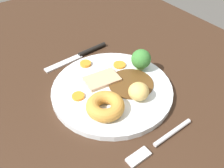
% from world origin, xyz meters
% --- Properties ---
extents(dining_table, '(1.20, 0.84, 0.04)m').
position_xyz_m(dining_table, '(0.00, 0.00, 0.02)').
color(dining_table, '#382316').
rests_on(dining_table, ground).
extents(dinner_plate, '(0.27, 0.27, 0.01)m').
position_xyz_m(dinner_plate, '(-0.03, 0.03, 0.04)').
color(dinner_plate, white).
rests_on(dinner_plate, dining_table).
extents(gravy_pool, '(0.10, 0.10, 0.00)m').
position_xyz_m(gravy_pool, '(-0.05, -0.02, 0.05)').
color(gravy_pool, '#563819').
rests_on(gravy_pool, dinner_plate).
extents(meat_slice_main, '(0.06, 0.08, 0.01)m').
position_xyz_m(meat_slice_main, '(0.00, 0.03, 0.05)').
color(meat_slice_main, tan).
rests_on(meat_slice_main, dinner_plate).
extents(yorkshire_pudding, '(0.08, 0.08, 0.03)m').
position_xyz_m(yorkshire_pudding, '(-0.08, 0.08, 0.06)').
color(yorkshire_pudding, '#C68938').
rests_on(yorkshire_pudding, dinner_plate).
extents(roast_potato_left, '(0.05, 0.05, 0.04)m').
position_xyz_m(roast_potato_left, '(-0.09, 0.00, 0.07)').
color(roast_potato_left, '#D8B260').
rests_on(roast_potato_left, dinner_plate).
extents(carrot_coin_front, '(0.03, 0.03, 0.01)m').
position_xyz_m(carrot_coin_front, '(-0.01, 0.10, 0.05)').
color(carrot_coin_front, orange).
rests_on(carrot_coin_front, dinner_plate).
extents(carrot_coin_back, '(0.03, 0.03, 0.01)m').
position_xyz_m(carrot_coin_back, '(0.07, 0.03, 0.05)').
color(carrot_coin_back, orange).
rests_on(carrot_coin_back, dinner_plate).
extents(carrot_coin_side, '(0.03, 0.03, 0.00)m').
position_xyz_m(carrot_coin_side, '(0.02, -0.04, 0.05)').
color(carrot_coin_side, orange).
rests_on(carrot_coin_side, dinner_plate).
extents(broccoli_floret, '(0.05, 0.05, 0.05)m').
position_xyz_m(broccoli_floret, '(-0.02, -0.07, 0.08)').
color(broccoli_floret, '#8CB766').
rests_on(broccoli_floret, dinner_plate).
extents(fork, '(0.02, 0.15, 0.01)m').
position_xyz_m(fork, '(-0.19, 0.04, 0.04)').
color(fork, silver).
rests_on(fork, dining_table).
extents(knife, '(0.03, 0.19, 0.01)m').
position_xyz_m(knife, '(0.13, 0.01, 0.04)').
color(knife, black).
rests_on(knife, dining_table).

